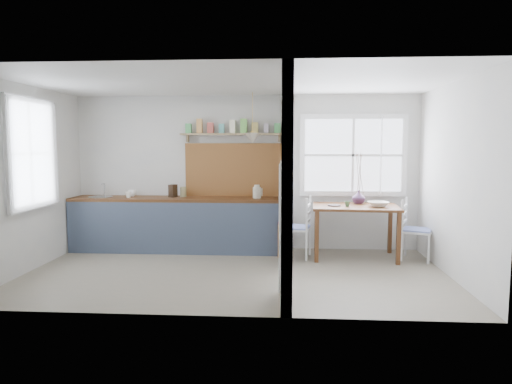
# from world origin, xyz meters

# --- Properties ---
(floor) EXTENTS (5.80, 3.20, 0.01)m
(floor) POSITION_xyz_m (0.00, 0.00, 0.00)
(floor) COLOR gray
(floor) RESTS_ON ground
(ceiling) EXTENTS (5.80, 3.20, 0.01)m
(ceiling) POSITION_xyz_m (0.00, 0.00, 2.60)
(ceiling) COLOR silver
(ceiling) RESTS_ON walls
(walls) EXTENTS (5.81, 3.21, 2.60)m
(walls) POSITION_xyz_m (0.00, 0.00, 1.30)
(walls) COLOR silver
(walls) RESTS_ON floor
(partition) EXTENTS (0.12, 3.20, 2.60)m
(partition) POSITION_xyz_m (0.70, 0.06, 1.45)
(partition) COLOR silver
(partition) RESTS_ON floor
(kitchen_window) EXTENTS (0.10, 1.16, 1.50)m
(kitchen_window) POSITION_xyz_m (-2.87, 0.00, 1.65)
(kitchen_window) COLOR white
(kitchen_window) RESTS_ON walls
(nook_window) EXTENTS (1.76, 0.10, 1.30)m
(nook_window) POSITION_xyz_m (1.80, 1.56, 1.60)
(nook_window) COLOR white
(nook_window) RESTS_ON walls
(counter) EXTENTS (3.50, 0.60, 0.90)m
(counter) POSITION_xyz_m (-1.13, 1.33, 0.46)
(counter) COLOR #5B3317
(counter) RESTS_ON floor
(sink) EXTENTS (0.40, 0.40, 0.02)m
(sink) POSITION_xyz_m (-2.43, 1.30, 0.89)
(sink) COLOR #B8BABE
(sink) RESTS_ON counter
(backsplash) EXTENTS (1.65, 0.03, 0.90)m
(backsplash) POSITION_xyz_m (-0.20, 1.58, 1.35)
(backsplash) COLOR brown
(backsplash) RESTS_ON walls
(shelf) EXTENTS (1.75, 0.20, 0.21)m
(shelf) POSITION_xyz_m (-0.20, 1.49, 2.01)
(shelf) COLOR #8B744F
(shelf) RESTS_ON walls
(pendant_lamp) EXTENTS (0.26, 0.26, 0.16)m
(pendant_lamp) POSITION_xyz_m (0.15, 1.15, 1.88)
(pendant_lamp) COLOR silver
(pendant_lamp) RESTS_ON ceiling
(utensil_rail) EXTENTS (0.02, 0.50, 0.02)m
(utensil_rail) POSITION_xyz_m (0.61, 0.90, 1.45)
(utensil_rail) COLOR #B8BABE
(utensil_rail) RESTS_ON partition
(dining_table) EXTENTS (1.37, 0.95, 0.82)m
(dining_table) POSITION_xyz_m (1.78, 1.02, 0.41)
(dining_table) COLOR #5B3317
(dining_table) RESTS_ON floor
(chair_left) EXTENTS (0.51, 0.51, 0.96)m
(chair_left) POSITION_xyz_m (0.85, 0.99, 0.48)
(chair_left) COLOR silver
(chair_left) RESTS_ON floor
(chair_right) EXTENTS (0.57, 0.57, 0.94)m
(chair_right) POSITION_xyz_m (2.71, 0.94, 0.47)
(chair_right) COLOR silver
(chair_right) RESTS_ON floor
(kettle) EXTENTS (0.22, 0.19, 0.22)m
(kettle) POSITION_xyz_m (0.21, 1.29, 1.01)
(kettle) COLOR beige
(kettle) RESTS_ON counter
(mug_a) EXTENTS (0.13, 0.13, 0.10)m
(mug_a) POSITION_xyz_m (-1.92, 1.22, 0.95)
(mug_a) COLOR white
(mug_a) RESTS_ON counter
(mug_b) EXTENTS (0.15, 0.15, 0.11)m
(mug_b) POSITION_xyz_m (-1.92, 1.42, 0.95)
(mug_b) COLOR white
(mug_b) RESTS_ON counter
(knife_block) EXTENTS (0.14, 0.16, 0.21)m
(knife_block) POSITION_xyz_m (-1.20, 1.35, 1.01)
(knife_block) COLOR #452C19
(knife_block) RESTS_ON counter
(jar) EXTENTS (0.13, 0.13, 0.17)m
(jar) POSITION_xyz_m (-1.04, 1.42, 0.98)
(jar) COLOR #958E5D
(jar) RESTS_ON counter
(towel_magenta) EXTENTS (0.02, 0.03, 0.57)m
(towel_magenta) POSITION_xyz_m (0.58, 0.99, 0.28)
(towel_magenta) COLOR #A41340
(towel_magenta) RESTS_ON counter
(towel_orange) EXTENTS (0.02, 0.03, 0.54)m
(towel_orange) POSITION_xyz_m (0.58, 0.93, 0.25)
(towel_orange) COLOR orange
(towel_orange) RESTS_ON counter
(bowl) EXTENTS (0.36, 0.36, 0.08)m
(bowl) POSITION_xyz_m (2.11, 0.95, 0.86)
(bowl) COLOR white
(bowl) RESTS_ON dining_table
(table_cup) EXTENTS (0.11, 0.11, 0.08)m
(table_cup) POSITION_xyz_m (1.64, 0.92, 0.86)
(table_cup) COLOR #4C7649
(table_cup) RESTS_ON dining_table
(plate) EXTENTS (0.24, 0.24, 0.02)m
(plate) POSITION_xyz_m (1.44, 0.99, 0.83)
(plate) COLOR #382F30
(plate) RESTS_ON dining_table
(vase) EXTENTS (0.22, 0.22, 0.22)m
(vase) POSITION_xyz_m (1.86, 1.27, 0.93)
(vase) COLOR #412747
(vase) RESTS_ON dining_table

